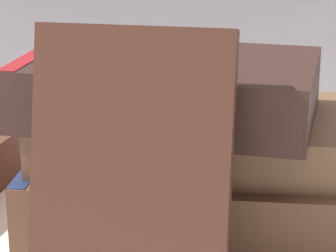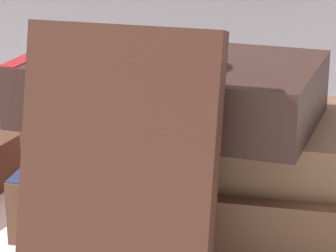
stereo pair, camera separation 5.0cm
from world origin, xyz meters
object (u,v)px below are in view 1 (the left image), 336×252
object	(u,v)px
book_flat_top	(161,88)
book_leaning_front	(131,173)
book_flat_middle	(183,133)
reading_glasses	(134,153)
pocket_watch	(188,63)
book_flat_bottom	(178,187)

from	to	relation	value
book_flat_top	book_leaning_front	size ratio (longest dim) A/B	1.28
book_flat_middle	reading_glasses	bearing A→B (deg)	116.41
book_flat_middle	book_flat_top	distance (m)	0.04
book_flat_middle	book_flat_top	bearing A→B (deg)	-126.62
book_leaning_front	pocket_watch	size ratio (longest dim) A/B	2.93
pocket_watch	book_flat_middle	bearing A→B (deg)	102.55
book_flat_bottom	book_leaning_front	xyz separation A→B (m)	(-0.01, -0.10, 0.05)
book_flat_middle	pocket_watch	xyz separation A→B (m)	(0.01, -0.04, 0.06)
book_flat_top	pocket_watch	bearing A→B (deg)	-42.68
reading_glasses	book_flat_bottom	bearing A→B (deg)	-59.53
book_flat_middle	book_flat_top	world-z (taller)	book_flat_top
book_flat_bottom	book_leaning_front	bearing A→B (deg)	-99.43
book_flat_top	pocket_watch	world-z (taller)	pocket_watch
book_flat_top	reading_glasses	bearing A→B (deg)	114.04
reading_glasses	book_flat_top	bearing A→B (deg)	-65.74
book_flat_bottom	book_flat_top	distance (m)	0.08
pocket_watch	book_flat_top	bearing A→B (deg)	133.55
book_flat_bottom	reading_glasses	bearing A→B (deg)	113.24
book_flat_middle	book_flat_top	xyz separation A→B (m)	(-0.01, -0.02, 0.04)
book_flat_middle	book_leaning_front	xyz separation A→B (m)	(-0.01, -0.11, 0.01)
book_flat_bottom	book_flat_middle	distance (m)	0.04
book_flat_bottom	book_flat_top	xyz separation A→B (m)	(-0.01, -0.01, 0.07)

